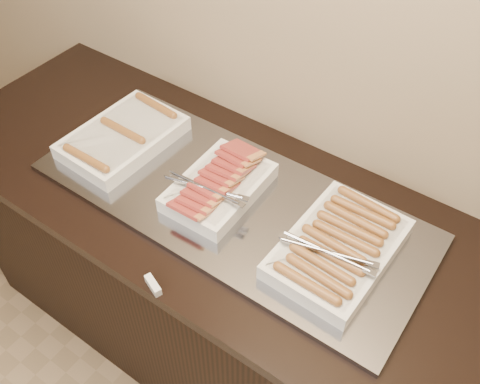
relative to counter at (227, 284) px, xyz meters
The scene contains 6 objects.
counter is the anchor object (origin of this frame).
warming_tray 0.46m from the counter, ahead, with size 1.20×0.50×0.02m, color gray.
dish_left 0.64m from the counter, behind, with size 0.27×0.39×0.07m.
dish_center 0.50m from the counter, 167.04° to the right, with size 0.27×0.35×0.10m.
dish_right 0.63m from the counter, ahead, with size 0.28×0.40×0.08m.
label_holder 0.59m from the counter, 84.64° to the right, with size 0.06×0.02×0.03m, color silver.
Camera 1 is at (0.67, 1.26, 2.09)m, focal length 40.00 mm.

